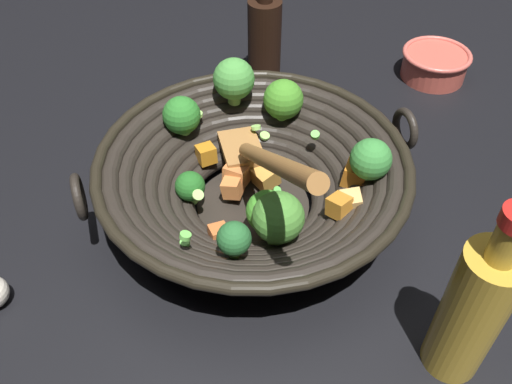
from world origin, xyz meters
name	(u,v)px	position (x,y,z in m)	size (l,w,h in m)	color
ground_plane	(253,209)	(0.00, 0.00, 0.00)	(4.00, 4.00, 0.00)	black
wok	(254,175)	(0.00, 0.00, 0.06)	(0.38, 0.38, 0.24)	black
soy_sauce_bottle	(264,38)	(0.27, 0.13, 0.07)	(0.05, 0.05, 0.18)	black
cooking_oil_bottle	(473,310)	(-0.09, -0.27, 0.09)	(0.06, 0.06, 0.22)	gold
prep_bowl	(435,64)	(0.41, -0.12, 0.03)	(0.11, 0.11, 0.05)	#D15647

